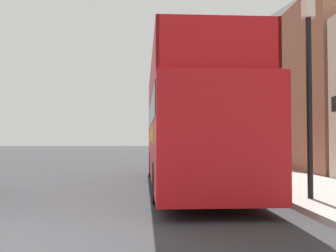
% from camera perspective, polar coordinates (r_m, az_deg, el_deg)
% --- Properties ---
extents(ground_plane, '(144.00, 144.00, 0.00)m').
position_cam_1_polar(ground_plane, '(26.91, -7.25, -5.24)').
color(ground_plane, '#333335').
extents(sidewalk, '(3.45, 108.00, 0.14)m').
position_cam_1_polar(sidewalk, '(24.32, 8.87, -5.42)').
color(sidewalk, '#ADAAA3').
rests_on(sidewalk, ground_plane).
extents(brick_terrace_rear, '(6.00, 18.00, 10.60)m').
position_cam_1_polar(brick_terrace_rear, '(25.61, 19.44, 6.58)').
color(brick_terrace_rear, '#9E664C').
rests_on(brick_terrace_rear, ground_plane).
extents(tour_bus, '(2.66, 11.31, 3.96)m').
position_cam_1_polar(tour_bus, '(12.90, 3.02, -0.70)').
color(tour_bus, red).
rests_on(tour_bus, ground_plane).
extents(parked_car_ahead_of_bus, '(1.86, 4.54, 1.49)m').
position_cam_1_polar(parked_car_ahead_of_bus, '(21.38, 2.68, -4.22)').
color(parked_car_ahead_of_bus, maroon).
rests_on(parked_car_ahead_of_bus, ground_plane).
extents(lamp_post_nearest, '(0.35, 0.35, 4.97)m').
position_cam_1_polar(lamp_post_nearest, '(10.10, 19.75, 9.67)').
color(lamp_post_nearest, black).
rests_on(lamp_post_nearest, sidewalk).
extents(lamp_post_second, '(0.35, 0.35, 5.00)m').
position_cam_1_polar(lamp_post_second, '(18.49, 8.62, 4.34)').
color(lamp_post_second, black).
rests_on(lamp_post_second, sidewalk).
extents(lamp_post_third, '(0.35, 0.35, 4.81)m').
position_cam_1_polar(lamp_post_third, '(27.20, 4.79, 2.05)').
color(lamp_post_third, black).
rests_on(lamp_post_third, sidewalk).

